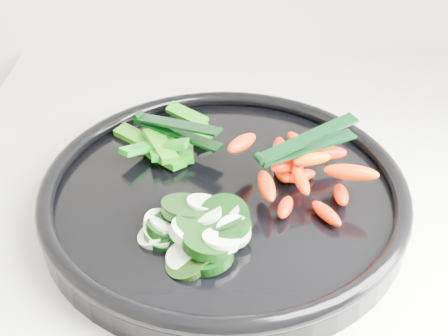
{
  "coord_description": "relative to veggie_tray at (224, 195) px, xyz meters",
  "views": [
    {
      "loc": [
        -0.7,
        1.14,
        1.35
      ],
      "look_at": [
        -0.7,
        1.64,
        0.99
      ],
      "focal_mm": 50.0,
      "sensor_mm": 36.0,
      "label": 1
    }
  ],
  "objects": [
    {
      "name": "tong_pepper",
      "position": [
        -0.05,
        0.08,
        0.03
      ],
      "size": [
        0.1,
        0.07,
        0.02
      ],
      "color": "black",
      "rests_on": "pepper_pile"
    },
    {
      "name": "pepper_pile",
      "position": [
        -0.06,
        0.08,
        0.01
      ],
      "size": [
        0.12,
        0.12,
        0.04
      ],
      "color": "#0A710B",
      "rests_on": "veggie_tray"
    },
    {
      "name": "veggie_tray",
      "position": [
        0.0,
        0.0,
        0.0
      ],
      "size": [
        0.42,
        0.42,
        0.04
      ],
      "color": "black",
      "rests_on": "counter"
    },
    {
      "name": "carrot_pile",
      "position": [
        0.08,
        0.01,
        0.02
      ],
      "size": [
        0.15,
        0.17,
        0.05
      ],
      "color": "#FE0E00",
      "rests_on": "veggie_tray"
    },
    {
      "name": "cucumber_pile",
      "position": [
        -0.03,
        -0.07,
        0.01
      ],
      "size": [
        0.12,
        0.12,
        0.04
      ],
      "color": "black",
      "rests_on": "veggie_tray"
    },
    {
      "name": "tong_carrot",
      "position": [
        0.08,
        0.02,
        0.05
      ],
      "size": [
        0.11,
        0.07,
        0.02
      ],
      "color": "black",
      "rests_on": "carrot_pile"
    }
  ]
}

